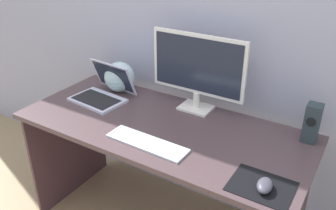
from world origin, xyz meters
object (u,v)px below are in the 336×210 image
(monitor, at_px, (197,69))
(speaker_right, at_px, (312,123))
(mouse, at_px, (265,186))
(fishbowl, at_px, (120,77))
(laptop, at_px, (103,92))
(keyboard_external, at_px, (147,143))

(monitor, bearing_deg, speaker_right, -0.72)
(mouse, bearing_deg, fishbowl, 148.55)
(laptop, bearing_deg, keyboard_external, -27.98)
(speaker_right, height_order, mouse, speaker_right)
(fishbowl, distance_m, mouse, 1.16)
(fishbowl, bearing_deg, mouse, -22.47)
(keyboard_external, bearing_deg, speaker_right, 35.27)
(speaker_right, xyz_separation_m, mouse, (-0.07, -0.46, -0.08))
(mouse, bearing_deg, monitor, 130.52)
(keyboard_external, bearing_deg, monitor, 87.45)
(laptop, xyz_separation_m, fishbowl, (0.01, 0.15, 0.05))
(monitor, height_order, mouse, monitor)
(fishbowl, relative_size, mouse, 1.89)
(keyboard_external, xyz_separation_m, mouse, (0.58, -0.03, 0.02))
(speaker_right, bearing_deg, fishbowl, -179.04)
(monitor, distance_m, laptop, 0.60)
(laptop, height_order, fishbowl, laptop)
(monitor, xyz_separation_m, fishbowl, (-0.52, -0.03, -0.15))
(monitor, relative_size, keyboard_external, 1.31)
(laptop, height_order, mouse, laptop)
(speaker_right, distance_m, mouse, 0.47)
(keyboard_external, bearing_deg, fishbowl, 141.20)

